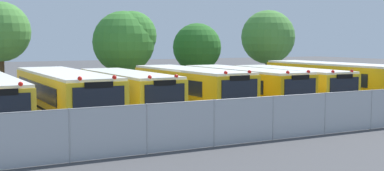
{
  "coord_description": "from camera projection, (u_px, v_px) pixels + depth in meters",
  "views": [
    {
      "loc": [
        -13.07,
        -24.94,
        4.05
      ],
      "look_at": [
        0.12,
        0.0,
        1.6
      ],
      "focal_mm": 48.05,
      "sensor_mm": 36.0,
      "label": 1
    }
  ],
  "objects": [
    {
      "name": "ground_plane",
      "position": [
        190.0,
        114.0,
        28.4
      ],
      "size": [
        160.0,
        160.0,
        0.0
      ],
      "primitive_type": "plane",
      "color": "#424244"
    },
    {
      "name": "school_bus_1",
      "position": [
        64.0,
        95.0,
        24.84
      ],
      "size": [
        2.65,
        11.19,
        2.7
      ],
      "rotation": [
        0.0,
        0.0,
        3.14
      ],
      "color": "yellow",
      "rests_on": "ground_plane"
    },
    {
      "name": "school_bus_2",
      "position": [
        127.0,
        93.0,
        26.78
      ],
      "size": [
        2.46,
        9.49,
        2.56
      ],
      "rotation": [
        0.0,
        0.0,
        3.14
      ],
      "color": "yellow",
      "rests_on": "ground_plane"
    },
    {
      "name": "school_bus_3",
      "position": [
        190.0,
        89.0,
        28.26
      ],
      "size": [
        2.65,
        9.97,
        2.68
      ],
      "rotation": [
        0.0,
        0.0,
        3.16
      ],
      "color": "yellow",
      "rests_on": "ground_plane"
    },
    {
      "name": "school_bus_4",
      "position": [
        243.0,
        87.0,
        29.83
      ],
      "size": [
        2.6,
        10.2,
        2.6
      ],
      "rotation": [
        0.0,
        0.0,
        3.16
      ],
      "color": "#EAA80C",
      "rests_on": "ground_plane"
    },
    {
      "name": "school_bus_5",
      "position": [
        290.0,
        85.0,
        31.61
      ],
      "size": [
        2.7,
        9.72,
        2.52
      ],
      "rotation": [
        0.0,
        0.0,
        3.11
      ],
      "color": "yellow",
      "rests_on": "ground_plane"
    },
    {
      "name": "school_bus_6",
      "position": [
        334.0,
        81.0,
        33.08
      ],
      "size": [
        2.71,
        11.11,
        2.77
      ],
      "rotation": [
        0.0,
        0.0,
        3.16
      ],
      "color": "yellow",
      "rests_on": "ground_plane"
    },
    {
      "name": "tree_1",
      "position": [
        0.0,
        32.0,
        33.41
      ],
      "size": [
        3.94,
        3.94,
        6.63
      ],
      "color": "#4C3823",
      "rests_on": "ground_plane"
    },
    {
      "name": "tree_2",
      "position": [
        127.0,
        40.0,
        36.14
      ],
      "size": [
        4.5,
        4.37,
        6.17
      ],
      "color": "#4C3823",
      "rests_on": "ground_plane"
    },
    {
      "name": "tree_3",
      "position": [
        197.0,
        47.0,
        39.82
      ],
      "size": [
        3.76,
        3.76,
        5.44
      ],
      "color": "#4C3823",
      "rests_on": "ground_plane"
    },
    {
      "name": "tree_4",
      "position": [
        267.0,
        37.0,
        42.86
      ],
      "size": [
        4.49,
        4.49,
        6.62
      ],
      "color": "#4C3823",
      "rests_on": "ground_plane"
    },
    {
      "name": "chainlink_fence",
      "position": [
        273.0,
        117.0,
        20.91
      ],
      "size": [
        27.88,
        0.07,
        1.83
      ],
      "color": "#9EA0A3",
      "rests_on": "ground_plane"
    },
    {
      "name": "traffic_cone",
      "position": [
        375.0,
        116.0,
        25.95
      ],
      "size": [
        0.44,
        0.44,
        0.57
      ],
      "primitive_type": "cone",
      "color": "#EA5914",
      "rests_on": "ground_plane"
    }
  ]
}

